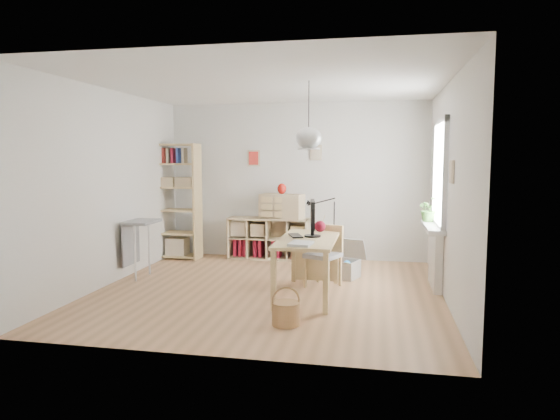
% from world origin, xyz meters
% --- Properties ---
extents(ground, '(4.50, 4.50, 0.00)m').
position_xyz_m(ground, '(0.00, 0.00, 0.00)').
color(ground, tan).
rests_on(ground, ground).
extents(room_shell, '(4.50, 4.50, 4.50)m').
position_xyz_m(room_shell, '(0.55, -0.15, 2.00)').
color(room_shell, white).
rests_on(room_shell, ground).
extents(window_unit, '(0.07, 1.16, 1.46)m').
position_xyz_m(window_unit, '(2.23, 0.60, 1.55)').
color(window_unit, white).
rests_on(window_unit, ground).
extents(radiator, '(0.10, 0.80, 0.80)m').
position_xyz_m(radiator, '(2.19, 0.60, 0.40)').
color(radiator, silver).
rests_on(radiator, ground).
extents(windowsill, '(0.22, 1.20, 0.06)m').
position_xyz_m(windowsill, '(2.14, 0.60, 0.83)').
color(windowsill, silver).
rests_on(windowsill, radiator).
extents(desk, '(0.70, 1.50, 0.75)m').
position_xyz_m(desk, '(0.55, -0.15, 0.66)').
color(desk, '#E2C582').
rests_on(desk, ground).
extents(cube_shelf, '(1.40, 0.38, 0.72)m').
position_xyz_m(cube_shelf, '(-0.47, 2.08, 0.30)').
color(cube_shelf, tan).
rests_on(cube_shelf, ground).
extents(tall_bookshelf, '(0.80, 0.38, 2.00)m').
position_xyz_m(tall_bookshelf, '(-2.04, 1.80, 1.09)').
color(tall_bookshelf, '#E2C582').
rests_on(tall_bookshelf, ground).
extents(side_table, '(0.40, 0.55, 0.85)m').
position_xyz_m(side_table, '(-2.04, 0.35, 0.67)').
color(side_table, gray).
rests_on(side_table, ground).
extents(chair, '(0.54, 0.54, 0.84)m').
position_xyz_m(chair, '(0.71, 0.39, 0.48)').
color(chair, gray).
rests_on(chair, ground).
extents(wicker_basket, '(0.30, 0.30, 0.41)m').
position_xyz_m(wicker_basket, '(0.48, -1.29, 0.13)').
color(wicker_basket, '#916341').
rests_on(wicker_basket, ground).
extents(storage_chest, '(0.69, 0.73, 0.55)m').
position_xyz_m(storage_chest, '(0.91, 0.98, 0.18)').
color(storage_chest, silver).
rests_on(storage_chest, ground).
extents(monitor, '(0.21, 0.54, 0.47)m').
position_xyz_m(monitor, '(0.59, -0.04, 1.01)').
color(monitor, black).
rests_on(monitor, desk).
extents(keyboard, '(0.25, 0.38, 0.02)m').
position_xyz_m(keyboard, '(0.37, -0.05, 0.76)').
color(keyboard, black).
rests_on(keyboard, desk).
extents(task_lamp, '(0.41, 0.15, 0.43)m').
position_xyz_m(task_lamp, '(0.62, 0.47, 1.05)').
color(task_lamp, black).
rests_on(task_lamp, desk).
extents(yarn_ball, '(0.15, 0.15, 0.15)m').
position_xyz_m(yarn_ball, '(0.64, 0.39, 0.83)').
color(yarn_ball, '#540B1F').
rests_on(yarn_ball, desk).
extents(paper_tray, '(0.28, 0.33, 0.03)m').
position_xyz_m(paper_tray, '(0.54, -0.67, 0.77)').
color(paper_tray, silver).
rests_on(paper_tray, desk).
extents(drawer_chest, '(0.78, 0.47, 0.42)m').
position_xyz_m(drawer_chest, '(-0.21, 2.04, 0.93)').
color(drawer_chest, tan).
rests_on(drawer_chest, cube_shelf).
extents(red_vase, '(0.15, 0.15, 0.18)m').
position_xyz_m(red_vase, '(-0.21, 2.04, 1.23)').
color(red_vase, '#9E140D').
rests_on(red_vase, drawer_chest).
extents(potted_plant, '(0.39, 0.37, 0.35)m').
position_xyz_m(potted_plant, '(2.12, 0.95, 1.04)').
color(potted_plant, '#386726').
rests_on(potted_plant, windowsill).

